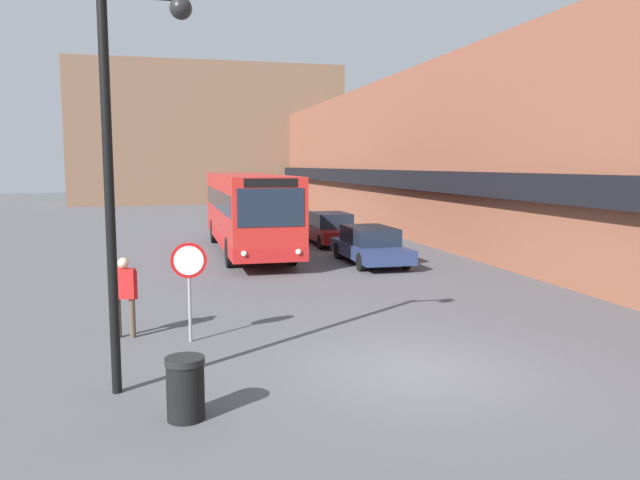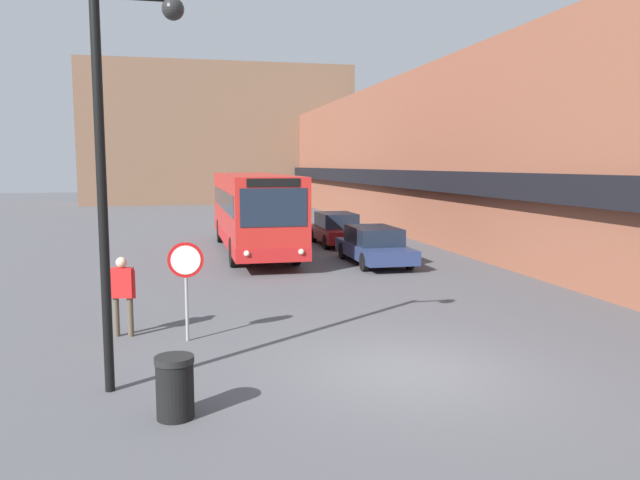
% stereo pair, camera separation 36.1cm
% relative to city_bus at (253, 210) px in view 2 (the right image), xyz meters
% --- Properties ---
extents(ground_plane, '(160.00, 160.00, 0.00)m').
position_rel_city_bus_xyz_m(ground_plane, '(0.95, -16.29, -1.83)').
color(ground_plane, '#515156').
extents(building_row_right, '(5.50, 60.00, 8.51)m').
position_rel_city_bus_xyz_m(building_row_right, '(10.92, 7.71, 2.41)').
color(building_row_right, brown).
rests_on(building_row_right, ground_plane).
extents(building_backdrop_far, '(26.00, 8.00, 13.43)m').
position_rel_city_bus_xyz_m(building_backdrop_far, '(0.95, 37.13, 4.89)').
color(building_backdrop_far, brown).
rests_on(building_backdrop_far, ground_plane).
extents(city_bus, '(2.62, 12.38, 3.36)m').
position_rel_city_bus_xyz_m(city_bus, '(0.00, 0.00, 0.00)').
color(city_bus, red).
rests_on(city_bus, ground_plane).
extents(parked_car_front, '(1.90, 4.88, 1.41)m').
position_rel_city_bus_xyz_m(parked_car_front, '(4.15, -4.19, -1.11)').
color(parked_car_front, navy).
rests_on(parked_car_front, ground_plane).
extents(parked_car_back, '(1.87, 4.35, 1.51)m').
position_rel_city_bus_xyz_m(parked_car_back, '(4.15, 1.63, -1.08)').
color(parked_car_back, maroon).
rests_on(parked_car_back, ground_plane).
extents(stop_sign, '(0.76, 0.08, 2.15)m').
position_rel_city_bus_xyz_m(stop_sign, '(-2.99, -13.40, -0.28)').
color(stop_sign, gray).
rests_on(stop_sign, ground_plane).
extents(street_lamp, '(1.46, 0.36, 6.56)m').
position_rel_city_bus_xyz_m(street_lamp, '(-4.03, -16.17, 2.22)').
color(street_lamp, black).
rests_on(street_lamp, ground_plane).
extents(pedestrian, '(0.56, 0.32, 1.77)m').
position_rel_city_bus_xyz_m(pedestrian, '(-4.36, -12.71, -0.76)').
color(pedestrian, brown).
rests_on(pedestrian, ground_plane).
extents(trash_bin, '(0.59, 0.59, 0.95)m').
position_rel_city_bus_xyz_m(trash_bin, '(-3.22, -17.56, -1.35)').
color(trash_bin, black).
rests_on(trash_bin, ground_plane).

